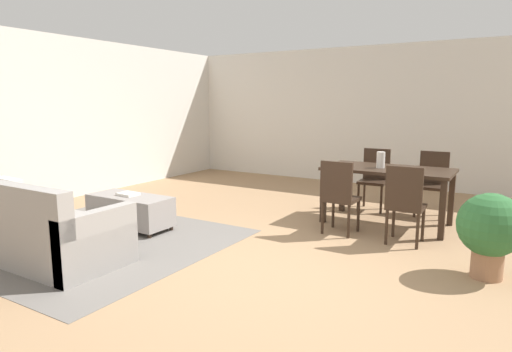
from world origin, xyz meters
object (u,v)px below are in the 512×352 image
at_px(dining_chair_near_right, 405,201).
at_px(dining_table, 388,175).
at_px(couch, 37,231).
at_px(vase_centerpiece, 381,160).
at_px(potted_plant, 490,229).
at_px(dining_chair_far_left, 375,175).
at_px(dining_chair_near_left, 339,193).
at_px(dining_chair_far_right, 432,180).
at_px(ottoman_table, 130,210).
at_px(book_on_ottoman, 128,194).

bearing_deg(dining_chair_near_right, dining_table, 117.25).
height_order(couch, vase_centerpiece, vase_centerpiece).
bearing_deg(potted_plant, dining_chair_near_right, 146.90).
relative_size(couch, dining_chair_far_left, 2.07).
relative_size(dining_chair_near_left, potted_plant, 1.15).
bearing_deg(dining_chair_near_left, dining_chair_far_left, 90.34).
bearing_deg(dining_chair_near_left, dining_table, 64.51).
relative_size(dining_chair_far_right, potted_plant, 1.15).
height_order(dining_chair_far_left, vase_centerpiece, vase_centerpiece).
xyz_separation_m(ottoman_table, dining_chair_far_left, (2.39, 2.69, 0.27)).
bearing_deg(dining_chair_near_right, ottoman_table, -160.32).
bearing_deg(dining_chair_far_right, dining_chair_near_right, -90.74).
height_order(ottoman_table, dining_table, dining_table).
xyz_separation_m(vase_centerpiece, potted_plant, (1.39, -1.33, -0.39)).
relative_size(dining_chair_near_left, dining_chair_near_right, 1.00).
height_order(couch, book_on_ottoman, couch).
bearing_deg(vase_centerpiece, dining_chair_near_left, -111.15).
bearing_deg(dining_chair_far_right, ottoman_table, -139.44).
xyz_separation_m(ottoman_table, potted_plant, (4.08, 0.56, 0.23)).
xyz_separation_m(dining_chair_far_right, book_on_ottoman, (-3.24, -2.74, -0.07)).
xyz_separation_m(dining_chair_far_left, vase_centerpiece, (0.30, -0.80, 0.35)).
bearing_deg(dining_chair_far_left, dining_chair_near_left, -89.66).
bearing_deg(vase_centerpiece, ottoman_table, -144.93).
bearing_deg(potted_plant, book_on_ottoman, -172.41).
height_order(dining_table, dining_chair_near_left, dining_chair_near_left).
bearing_deg(ottoman_table, dining_chair_far_left, 48.35).
bearing_deg(dining_table, vase_centerpiece, -152.42).
xyz_separation_m(dining_chair_near_left, dining_chair_near_right, (0.79, -0.00, 0.00)).
relative_size(dining_chair_near_right, vase_centerpiece, 4.30).
height_order(dining_chair_near_right, dining_chair_far_right, same).
bearing_deg(ottoman_table, book_on_ottoman, 165.65).
xyz_separation_m(couch, vase_centerpiece, (2.66, 3.19, 0.57)).
height_order(dining_chair_far_right, book_on_ottoman, dining_chair_far_right).
height_order(vase_centerpiece, potted_plant, vase_centerpiece).
xyz_separation_m(dining_chair_near_left, dining_chair_far_right, (0.81, 1.60, 0.00)).
xyz_separation_m(couch, potted_plant, (4.05, 1.86, 0.18)).
height_order(couch, potted_plant, couch).
bearing_deg(dining_chair_far_right, dining_chair_far_left, -175.96).
xyz_separation_m(ottoman_table, dining_chair_near_right, (3.19, 1.14, 0.27)).
xyz_separation_m(dining_chair_near_right, book_on_ottoman, (-3.22, -1.13, -0.07)).
relative_size(dining_chair_near_left, dining_chair_far_left, 1.00).
xyz_separation_m(couch, dining_chair_near_left, (2.37, 2.44, 0.23)).
height_order(dining_table, dining_chair_far_left, dining_chair_far_left).
distance_m(dining_chair_near_right, potted_plant, 1.07).
xyz_separation_m(vase_centerpiece, book_on_ottoman, (-2.72, -1.88, -0.42)).
relative_size(dining_chair_far_left, book_on_ottoman, 3.54).
relative_size(dining_chair_near_right, dining_chair_far_right, 1.00).
bearing_deg(dining_table, dining_chair_near_left, -115.49).
xyz_separation_m(couch, dining_table, (2.75, 3.24, 0.37)).
bearing_deg(dining_table, couch, -130.31).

